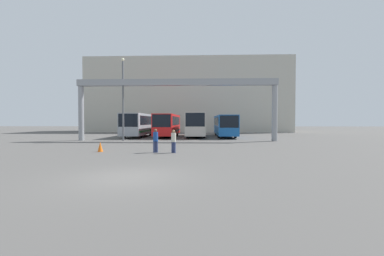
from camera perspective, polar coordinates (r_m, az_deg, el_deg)
The scene contains 11 objects.
ground_plane at distance 10.40m, azimuth -14.11°, elevation -10.62°, with size 200.00×200.00×0.00m, color #514F4C.
building_backdrop at distance 55.57m, azimuth -0.69°, elevation 6.90°, with size 40.92×12.00×14.80m.
overhead_gantry at distance 28.79m, azimuth -3.50°, elevation 8.31°, with size 22.21×0.80×6.84m.
bus_slot_0 at distance 36.79m, azimuth -11.81°, elevation 0.96°, with size 2.61×10.24×3.20m.
bus_slot_1 at distance 36.61m, azimuth -5.41°, elevation 0.90°, with size 2.48×11.44×3.11m.
bus_slot_2 at distance 35.81m, azimuth 0.93°, elevation 1.05°, with size 2.55×10.48×3.29m.
bus_slot_3 at distance 36.84m, azimuth 7.29°, elevation 0.78°, with size 2.48×12.27×2.97m.
pedestrian_mid_right at distance 17.71m, azimuth -4.12°, elevation -2.82°, with size 0.33×0.33×1.58m.
pedestrian_near_center at distance 18.03m, azimuth -8.10°, elevation -2.66°, with size 0.34×0.34×1.64m.
traffic_cone at distance 19.48m, azimuth -19.72°, elevation -3.94°, with size 0.37×0.37×0.71m.
lamp_post at distance 29.78m, azimuth -15.07°, elevation 6.82°, with size 0.36×0.36×9.19m.
Camera 1 is at (2.89, -9.75, 2.18)m, focal length 24.00 mm.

